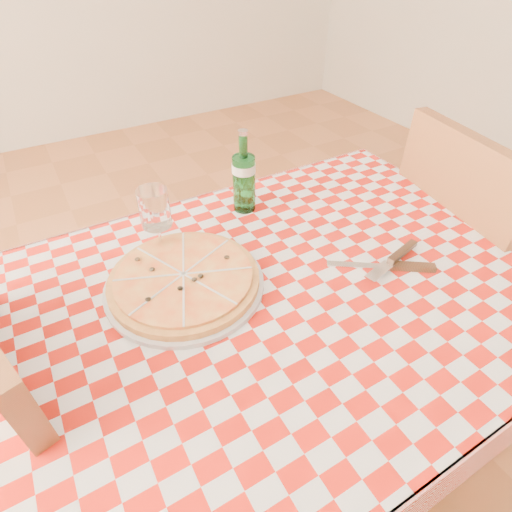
{
  "coord_description": "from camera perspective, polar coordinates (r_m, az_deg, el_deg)",
  "views": [
    {
      "loc": [
        -0.36,
        -0.52,
        1.38
      ],
      "look_at": [
        -0.02,
        0.06,
        0.82
      ],
      "focal_mm": 28.0,
      "sensor_mm": 36.0,
      "label": 1
    }
  ],
  "objects": [
    {
      "name": "tablecloth",
      "position": [
        0.89,
        3.05,
        -4.89
      ],
      "size": [
        1.3,
        0.9,
        0.01
      ],
      "primitive_type": "cube",
      "color": "#A01309",
      "rests_on": "dining_table"
    },
    {
      "name": "cutlery",
      "position": [
        0.98,
        18.57,
        -0.99
      ],
      "size": [
        0.29,
        0.25,
        0.03
      ],
      "primitive_type": null,
      "rotation": [
        0.0,
        0.0,
        -0.12
      ],
      "color": "silver",
      "rests_on": "tablecloth"
    },
    {
      "name": "water_bottle",
      "position": [
        1.09,
        -1.76,
        11.92
      ],
      "size": [
        0.07,
        0.07,
        0.23
      ],
      "primitive_type": null,
      "rotation": [
        0.0,
        0.0,
        0.06
      ],
      "color": "#175E23",
      "rests_on": "tablecloth"
    },
    {
      "name": "wine_glass",
      "position": [
        0.95,
        -13.9,
        4.52
      ],
      "size": [
        0.09,
        0.09,
        0.18
      ],
      "primitive_type": null,
      "rotation": [
        0.0,
        0.0,
        0.43
      ],
      "color": "white",
      "rests_on": "tablecloth"
    },
    {
      "name": "chair_near",
      "position": [
        1.46,
        26.83,
        0.44
      ],
      "size": [
        0.51,
        0.51,
        0.97
      ],
      "rotation": [
        0.0,
        0.0,
        -0.18
      ],
      "color": "brown",
      "rests_on": "ground"
    },
    {
      "name": "dining_table",
      "position": [
        0.96,
        2.86,
        -8.91
      ],
      "size": [
        1.2,
        0.8,
        0.75
      ],
      "color": "brown",
      "rests_on": "ground"
    },
    {
      "name": "pizza_plate",
      "position": [
        0.89,
        -10.23,
        -3.2
      ],
      "size": [
        0.46,
        0.46,
        0.05
      ],
      "primitive_type": null,
      "rotation": [
        0.0,
        0.0,
        0.41
      ],
      "color": "#BB7F3E",
      "rests_on": "tablecloth"
    }
  ]
}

